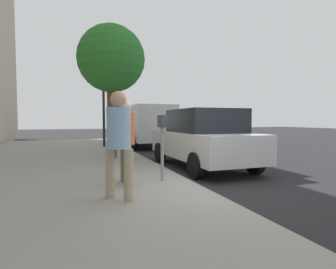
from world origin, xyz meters
The scene contains 9 objects.
ground_plane centered at (0.00, 0.00, 0.00)m, with size 80.00×80.00×0.00m, color #232326.
sidewalk_slab centered at (0.00, 3.00, 0.07)m, with size 28.00×6.00×0.15m, color gray.
parking_meter centered at (0.42, 0.58, 1.17)m, with size 0.36×0.12×1.41m.
pedestrian_at_meter centered at (0.33, 1.39, 1.15)m, with size 0.52×0.37×1.71m.
pedestrian_bystander centered at (-0.70, 1.69, 1.20)m, with size 0.44×0.41×1.77m.
parked_sedan_near centered at (2.30, -1.35, 0.89)m, with size 4.40×1.98×1.77m.
parked_van_far centered at (9.36, -1.35, 1.26)m, with size 5.25×2.23×2.18m.
street_tree centered at (4.44, 1.07, 3.51)m, with size 2.31×2.31×4.56m.
traffic_signal centered at (8.46, 0.79, 2.58)m, with size 0.24×0.44×3.60m.
Camera 1 is at (-5.09, 2.42, 1.46)m, focal length 28.94 mm.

